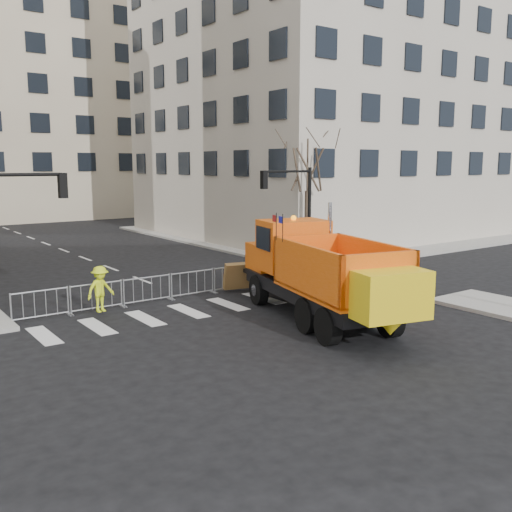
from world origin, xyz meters
TOP-DOWN VIEW (x-y plane):
  - ground at (0.00, 0.00)m, footprint 120.00×120.00m
  - sidewalk_back at (0.00, 8.50)m, footprint 64.00×5.00m
  - building_right at (20.00, 22.00)m, footprint 22.00×22.00m
  - traffic_light_right at (8.50, 9.50)m, footprint 0.18×0.18m
  - crowd_barriers at (-0.75, 7.60)m, footprint 12.60×0.60m
  - street_tree at (9.20, 10.50)m, footprint 3.00×3.00m
  - plow_truck at (2.08, 1.51)m, footprint 5.32×11.00m
  - cop_a at (4.20, 5.57)m, footprint 0.75×0.57m
  - cop_b at (4.48, 7.00)m, footprint 1.16×1.02m
  - cop_c at (4.78, 7.00)m, footprint 0.91×1.11m
  - worker at (-4.04, 6.80)m, footprint 1.23×0.88m
  - newspaper_box at (8.77, 7.27)m, footprint 0.47×0.42m

SIDE VIEW (x-z plane):
  - ground at x=0.00m, z-range 0.00..0.00m
  - sidewalk_back at x=0.00m, z-range 0.00..0.15m
  - crowd_barriers at x=-0.75m, z-range 0.00..1.10m
  - newspaper_box at x=8.77m, z-range 0.15..1.25m
  - cop_c at x=4.78m, z-range 0.00..1.77m
  - cop_a at x=4.20m, z-range 0.00..1.82m
  - cop_b at x=4.48m, z-range 0.00..1.98m
  - worker at x=-4.04m, z-range 0.15..1.87m
  - plow_truck at x=2.08m, z-range -0.23..3.90m
  - traffic_light_right at x=8.50m, z-range 0.00..5.40m
  - street_tree at x=9.20m, z-range 0.00..7.50m
  - building_right at x=20.00m, z-range 0.00..32.00m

